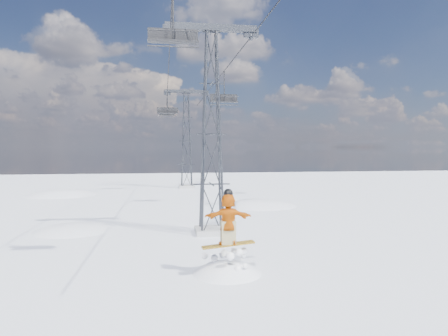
{
  "coord_description": "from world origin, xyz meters",
  "views": [
    {
      "loc": [
        -1.76,
        -13.79,
        4.79
      ],
      "look_at": [
        0.86,
        3.74,
        3.86
      ],
      "focal_mm": 32.0,
      "sensor_mm": 36.0,
      "label": 1
    }
  ],
  "objects_px": {
    "lift_tower_far": "(187,141)",
    "lift_chair_near": "(173,37)",
    "lift_tower_near": "(211,135)",
    "snowboarder_jump": "(227,314)"
  },
  "relations": [
    {
      "from": "lift_tower_far",
      "to": "lift_chair_near",
      "type": "height_order",
      "value": "lift_tower_far"
    },
    {
      "from": "lift_tower_near",
      "to": "lift_chair_near",
      "type": "relative_size",
      "value": 4.84
    },
    {
      "from": "lift_tower_far",
      "to": "snowboarder_jump",
      "type": "relative_size",
      "value": 1.59
    },
    {
      "from": "lift_tower_far",
      "to": "snowboarder_jump",
      "type": "height_order",
      "value": "lift_tower_far"
    },
    {
      "from": "lift_tower_far",
      "to": "snowboarder_jump",
      "type": "bearing_deg",
      "value": -90.43
    },
    {
      "from": "lift_tower_far",
      "to": "lift_tower_near",
      "type": "bearing_deg",
      "value": -90.0
    },
    {
      "from": "snowboarder_jump",
      "to": "lift_tower_far",
      "type": "bearing_deg",
      "value": 89.57
    },
    {
      "from": "snowboarder_jump",
      "to": "lift_chair_near",
      "type": "distance_m",
      "value": 10.76
    },
    {
      "from": "lift_tower_near",
      "to": "lift_tower_far",
      "type": "distance_m",
      "value": 25.0
    },
    {
      "from": "lift_tower_near",
      "to": "lift_chair_near",
      "type": "height_order",
      "value": "lift_tower_near"
    }
  ]
}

